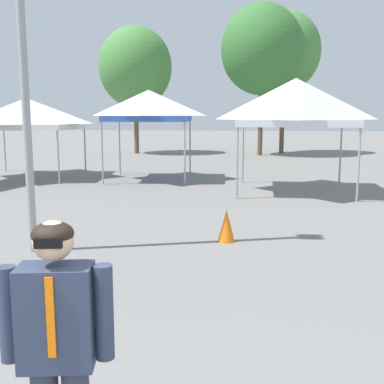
# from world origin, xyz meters

# --- Properties ---
(canopy_tent_behind_left) EXTENTS (3.78, 3.78, 2.97)m
(canopy_tent_behind_left) POSITION_xyz_m (-7.79, 15.86, 2.40)
(canopy_tent_behind_left) COLOR #9E9EA3
(canopy_tent_behind_left) RESTS_ON ground
(canopy_tent_left_of_center) EXTENTS (3.10, 3.10, 3.23)m
(canopy_tent_left_of_center) POSITION_xyz_m (-3.12, 15.76, 2.67)
(canopy_tent_left_of_center) COLOR #9E9EA3
(canopy_tent_left_of_center) RESTS_ON ground
(canopy_tent_far_right) EXTENTS (3.58, 3.58, 3.45)m
(canopy_tent_far_right) POSITION_xyz_m (1.86, 13.59, 2.73)
(canopy_tent_far_right) COLOR #9E9EA3
(canopy_tent_far_right) RESTS_ON ground
(person_foreground) EXTENTS (0.64, 0.31, 1.78)m
(person_foreground) POSITION_xyz_m (-0.63, 1.09, 1.03)
(person_foreground) COLOR #33384C
(person_foreground) RESTS_ON ground
(tree_behind_tents_right) EXTENTS (4.32, 4.32, 8.49)m
(tree_behind_tents_right) POSITION_xyz_m (2.52, 28.55, 6.09)
(tree_behind_tents_right) COLOR brown
(tree_behind_tents_right) RESTS_ON ground
(tree_behind_tents_center) EXTENTS (4.66, 4.66, 8.59)m
(tree_behind_tents_center) POSITION_xyz_m (1.16, 26.91, 6.01)
(tree_behind_tents_center) COLOR brown
(tree_behind_tents_center) RESTS_ON ground
(tree_behind_tents_left) EXTENTS (4.38, 4.38, 7.58)m
(tree_behind_tents_left) POSITION_xyz_m (-6.33, 27.43, 5.17)
(tree_behind_tents_left) COLOR brown
(tree_behind_tents_left) RESTS_ON ground
(traffic_cone_lot_center) EXTENTS (0.32, 0.32, 0.61)m
(traffic_cone_lot_center) POSITION_xyz_m (0.07, 7.35, 0.31)
(traffic_cone_lot_center) COLOR orange
(traffic_cone_lot_center) RESTS_ON ground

